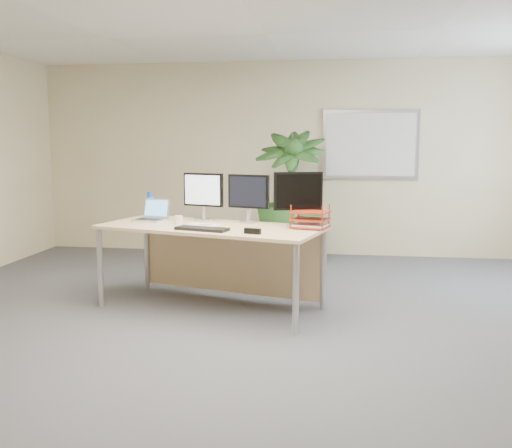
# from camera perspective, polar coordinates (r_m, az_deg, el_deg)

# --- Properties ---
(floor) EXTENTS (8.00, 8.00, 0.00)m
(floor) POSITION_cam_1_polar(r_m,az_deg,el_deg) (4.44, -2.54, -12.95)
(floor) COLOR #4D4D52
(floor) RESTS_ON ground
(back_wall) EXTENTS (7.00, 0.04, 2.70)m
(back_wall) POSITION_cam_1_polar(r_m,az_deg,el_deg) (8.10, 2.76, 6.52)
(back_wall) COLOR beige
(back_wall) RESTS_ON floor
(whiteboard) EXTENTS (1.30, 0.04, 0.95)m
(whiteboard) POSITION_cam_1_polar(r_m,az_deg,el_deg) (8.03, 11.37, 7.78)
(whiteboard) COLOR #B9BABF
(whiteboard) RESTS_ON back_wall
(desk) EXTENTS (2.26, 1.41, 0.81)m
(desk) POSITION_cam_1_polar(r_m,az_deg,el_deg) (5.55, -3.98, -1.78)
(desk) COLOR #D8B67F
(desk) RESTS_ON floor
(floor_plant) EXTENTS (0.93, 0.93, 1.50)m
(floor_plant) POSITION_cam_1_polar(r_m,az_deg,el_deg) (7.27, 3.34, 1.56)
(floor_plant) COLOR #183914
(floor_plant) RESTS_ON floor
(monitor_left) EXTENTS (0.42, 0.20, 0.48)m
(monitor_left) POSITION_cam_1_polar(r_m,az_deg,el_deg) (5.75, -5.29, 3.06)
(monitor_left) COLOR #AFAFB4
(monitor_left) RESTS_ON desk
(monitor_right) EXTENTS (0.42, 0.19, 0.47)m
(monitor_right) POSITION_cam_1_polar(r_m,az_deg,el_deg) (5.57, -0.75, 2.89)
(monitor_right) COLOR #AFAFB4
(monitor_right) RESTS_ON desk
(monitor_dark) EXTENTS (0.45, 0.21, 0.51)m
(monitor_dark) POSITION_cam_1_polar(r_m,az_deg,el_deg) (5.34, 4.24, 2.87)
(monitor_dark) COLOR #AFAFB4
(monitor_dark) RESTS_ON desk
(laptop) EXTENTS (0.36, 0.33, 0.21)m
(laptop) POSITION_cam_1_polar(r_m,az_deg,el_deg) (5.88, -10.30, 0.93)
(laptop) COLOR #BCBDC1
(laptop) RESTS_ON desk
(keyboard) EXTENTS (0.51, 0.28, 0.03)m
(keyboard) POSITION_cam_1_polar(r_m,az_deg,el_deg) (5.16, -5.43, -0.48)
(keyboard) COLOR black
(keyboard) RESTS_ON desk
(coffee_mug) EXTENTS (0.11, 0.08, 0.09)m
(coffee_mug) POSITION_cam_1_polar(r_m,az_deg,el_deg) (5.53, -7.78, 0.39)
(coffee_mug) COLOR white
(coffee_mug) RESTS_ON desk
(spiral_notebook) EXTENTS (0.35, 0.30, 0.01)m
(spiral_notebook) POSITION_cam_1_polar(r_m,az_deg,el_deg) (5.41, -5.37, -0.14)
(spiral_notebook) COLOR white
(spiral_notebook) RESTS_ON desk
(orange_pen) EXTENTS (0.13, 0.02, 0.01)m
(orange_pen) POSITION_cam_1_polar(r_m,az_deg,el_deg) (5.40, -5.11, -0.03)
(orange_pen) COLOR orange
(orange_pen) RESTS_ON spiral_notebook
(yellow_highlighter) EXTENTS (0.12, 0.04, 0.02)m
(yellow_highlighter) POSITION_cam_1_polar(r_m,az_deg,el_deg) (5.29, -3.25, -0.30)
(yellow_highlighter) COLOR #F9FC1A
(yellow_highlighter) RESTS_ON desk
(water_bottle) EXTENTS (0.07, 0.07, 0.26)m
(water_bottle) POSITION_cam_1_polar(r_m,az_deg,el_deg) (6.15, -10.52, 1.90)
(water_bottle) COLOR #A8B4C6
(water_bottle) RESTS_ON desk
(letter_tray) EXTENTS (0.38, 0.32, 0.15)m
(letter_tray) POSITION_cam_1_polar(r_m,az_deg,el_deg) (5.26, 5.43, 0.31)
(letter_tray) COLOR maroon
(letter_tray) RESTS_ON desk
(stapler) EXTENTS (0.15, 0.08, 0.05)m
(stapler) POSITION_cam_1_polar(r_m,az_deg,el_deg) (4.93, -0.34, -0.72)
(stapler) COLOR black
(stapler) RESTS_ON desk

